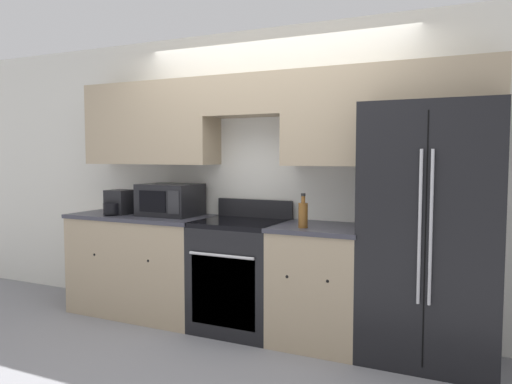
{
  "coord_description": "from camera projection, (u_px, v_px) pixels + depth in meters",
  "views": [
    {
      "loc": [
        1.79,
        -3.4,
        1.49
      ],
      "look_at": [
        -0.0,
        0.31,
        1.19
      ],
      "focal_mm": 35.0,
      "sensor_mm": 36.0,
      "label": 1
    }
  ],
  "objects": [
    {
      "name": "oven_range",
      "position": [
        240.0,
        275.0,
        4.25
      ],
      "size": [
        0.72,
        0.65,
        1.1
      ],
      "color": "black",
      "rests_on": "ground_plane"
    },
    {
      "name": "wall_back",
      "position": [
        270.0,
        154.0,
        4.35
      ],
      "size": [
        8.0,
        0.39,
        2.6
      ],
      "color": "silver",
      "rests_on": "ground_plane"
    },
    {
      "name": "lower_cabinets_left",
      "position": [
        143.0,
        264.0,
        4.7
      ],
      "size": [
        1.37,
        0.64,
        0.94
      ],
      "color": "tan",
      "rests_on": "ground_plane"
    },
    {
      "name": "coffee_maker",
      "position": [
        118.0,
        203.0,
        4.69
      ],
      "size": [
        0.21,
        0.3,
        0.23
      ],
      "color": "black",
      "rests_on": "lower_cabinets_left"
    },
    {
      "name": "ground_plane",
      "position": [
        239.0,
        344.0,
        3.94
      ],
      "size": [
        12.0,
        12.0,
        0.0
      ],
      "primitive_type": "plane",
      "color": "gray"
    },
    {
      "name": "bottle",
      "position": [
        303.0,
        214.0,
        3.81
      ],
      "size": [
        0.07,
        0.07,
        0.27
      ],
      "color": "brown",
      "rests_on": "lower_cabinets_right"
    },
    {
      "name": "lower_cabinets_right",
      "position": [
        320.0,
        285.0,
        3.94
      ],
      "size": [
        0.72,
        0.64,
        0.94
      ],
      "color": "tan",
      "rests_on": "ground_plane"
    },
    {
      "name": "microwave",
      "position": [
        170.0,
        200.0,
        4.59
      ],
      "size": [
        0.52,
        0.42,
        0.29
      ],
      "color": "black",
      "rests_on": "lower_cabinets_left"
    },
    {
      "name": "refrigerator",
      "position": [
        432.0,
        233.0,
        3.6
      ],
      "size": [
        0.95,
        0.76,
        1.86
      ],
      "color": "black",
      "rests_on": "ground_plane"
    }
  ]
}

